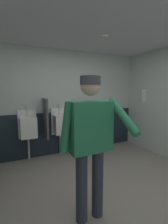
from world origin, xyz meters
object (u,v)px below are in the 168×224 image
at_px(urinal_right, 89,121).
at_px(person, 90,137).
at_px(urinal_middle, 61,124).
at_px(urinal_left, 28,127).
at_px(cell_phone, 143,95).
at_px(soap_dispenser, 101,103).

relative_size(urinal_right, person, 0.71).
height_order(urinal_middle, person, person).
bearing_deg(urinal_left, cell_phone, -73.85).
xyz_separation_m(urinal_left, urinal_middle, (0.75, 0.00, 0.00)).
distance_m(person, soap_dispenser, 2.64).
bearing_deg(cell_phone, urinal_middle, 83.49).
bearing_deg(urinal_middle, urinal_left, 180.00).
relative_size(urinal_right, cell_phone, 11.27).
height_order(urinal_left, cell_phone, cell_phone).
relative_size(urinal_middle, person, 0.71).
bearing_deg(person, urinal_middle, 81.86).
xyz_separation_m(cell_phone, soap_dispenser, (1.19, 2.68, -0.31)).
height_order(urinal_middle, urinal_right, same).
height_order(urinal_left, soap_dispenser, soap_dispenser).
xyz_separation_m(person, cell_phone, (0.29, -0.50, 0.50)).
relative_size(urinal_middle, soap_dispenser, 6.89).
relative_size(person, soap_dispenser, 9.68).
distance_m(urinal_left, cell_phone, 2.77).
bearing_deg(urinal_middle, soap_dispenser, 5.75).
height_order(cell_phone, soap_dispenser, cell_phone).
xyz_separation_m(urinal_left, cell_phone, (0.74, -2.56, 0.76)).
bearing_deg(urinal_middle, urinal_right, 0.00).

